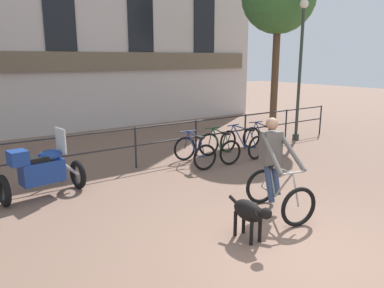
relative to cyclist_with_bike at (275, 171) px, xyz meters
The scene contains 10 objects.
ground_plane 1.67m from the cyclist_with_bike, 121.21° to the right, with size 60.00×60.00×0.00m, color #7A5B4C.
canal_railing 4.01m from the cyclist_with_bike, 101.07° to the left, with size 15.05×0.05×1.05m.
cyclist_with_bike is the anchor object (origin of this frame).
dog 1.30m from the cyclist_with_bike, 154.33° to the right, with size 0.28×0.94×0.64m.
parked_motorcycle 4.53m from the cyclist_with_bike, 135.64° to the left, with size 1.67×0.82×1.35m.
parked_bicycle_near_lamp 3.35m from the cyclist_with_bike, 79.88° to the left, with size 0.77×1.17×0.86m.
parked_bicycle_mid_left 3.59m from the cyclist_with_bike, 66.66° to the left, with size 0.77×1.17×0.86m.
parked_bicycle_mid_right 3.99m from the cyclist_with_bike, 55.59° to the left, with size 0.77×1.17×0.86m.
parked_bicycle_far_end 4.51m from the cyclist_with_bike, 46.84° to the left, with size 0.79×1.18×0.86m.
street_lamp 6.70m from the cyclist_with_bike, 35.95° to the left, with size 0.28×0.28×4.54m.
Camera 1 is at (-4.14, -3.07, 2.72)m, focal length 35.00 mm.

